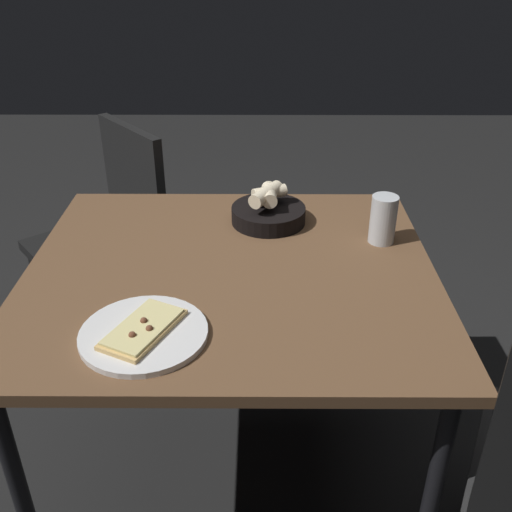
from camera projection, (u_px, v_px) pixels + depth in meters
name	position (u px, v px, depth m)	size (l,w,h in m)	color
ground	(235.00, 467.00, 1.90)	(8.00, 8.00, 0.00)	black
dining_table	(231.00, 289.00, 1.56)	(1.06, 0.96, 0.75)	brown
pizza_plate	(144.00, 332.00, 1.27)	(0.28, 0.28, 0.04)	silver
bread_basket	(268.00, 211.00, 1.74)	(0.22, 0.22, 0.11)	black
beer_glass	(383.00, 222.00, 1.62)	(0.07, 0.07, 0.14)	silver
chair_far	(112.00, 225.00, 2.29)	(0.62, 0.62, 0.88)	black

